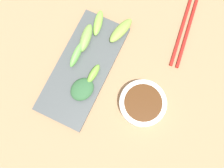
% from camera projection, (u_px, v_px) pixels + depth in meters
% --- Properties ---
extents(tabletop, '(2.10, 2.10, 0.02)m').
position_uv_depth(tabletop, '(107.00, 85.00, 0.70)').
color(tabletop, '#9A7653').
rests_on(tabletop, ground).
extents(sauce_bowl, '(0.13, 0.13, 0.04)m').
position_uv_depth(sauce_bowl, '(143.00, 103.00, 0.66)').
color(sauce_bowl, white).
rests_on(sauce_bowl, tabletop).
extents(serving_plate, '(0.15, 0.34, 0.01)m').
position_uv_depth(serving_plate, '(83.00, 68.00, 0.70)').
color(serving_plate, '#444B4C').
rests_on(serving_plate, tabletop).
extents(broccoli_stalk_0, '(0.02, 0.06, 0.03)m').
position_uv_depth(broccoli_stalk_0, '(93.00, 74.00, 0.67)').
color(broccoli_stalk_0, '#70B03D').
rests_on(broccoli_stalk_0, serving_plate).
extents(broccoli_stalk_1, '(0.04, 0.09, 0.02)m').
position_uv_depth(broccoli_stalk_1, '(98.00, 23.00, 0.71)').
color(broccoli_stalk_1, '#79BA44').
rests_on(broccoli_stalk_1, serving_plate).
extents(broccoli_leafy_2, '(0.08, 0.09, 0.02)m').
position_uv_depth(broccoli_leafy_2, '(82.00, 89.00, 0.67)').
color(broccoli_leafy_2, '#2D5B34').
rests_on(broccoli_leafy_2, serving_plate).
extents(broccoli_stalk_3, '(0.06, 0.10, 0.02)m').
position_uv_depth(broccoli_stalk_3, '(121.00, 30.00, 0.70)').
color(broccoli_stalk_3, '#789E41').
rests_on(broccoli_stalk_3, serving_plate).
extents(broccoli_stalk_4, '(0.04, 0.09, 0.03)m').
position_uv_depth(broccoli_stalk_4, '(86.00, 38.00, 0.69)').
color(broccoli_stalk_4, '#73A24A').
rests_on(broccoli_stalk_4, serving_plate).
extents(broccoli_stalk_5, '(0.02, 0.08, 0.03)m').
position_uv_depth(broccoli_stalk_5, '(77.00, 55.00, 0.68)').
color(broccoli_stalk_5, '#67B850').
rests_on(broccoli_stalk_5, serving_plate).
extents(chopsticks, '(0.05, 0.23, 0.01)m').
position_uv_depth(chopsticks, '(184.00, 32.00, 0.72)').
color(chopsticks, '#B11914').
rests_on(chopsticks, tabletop).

